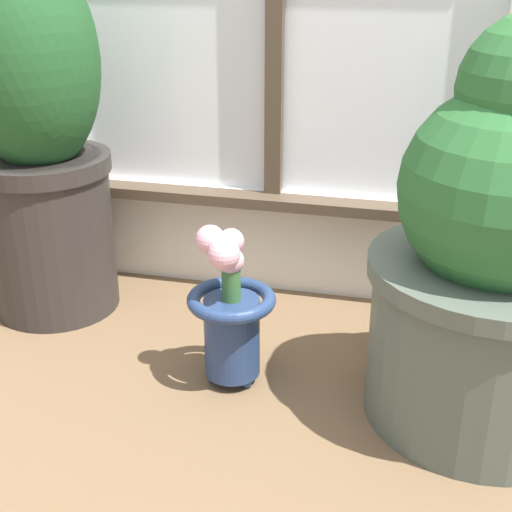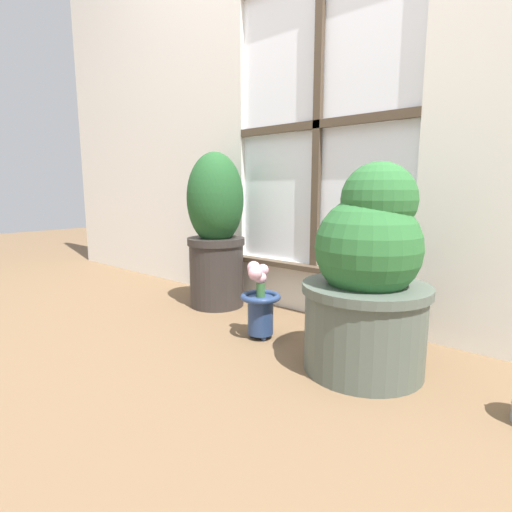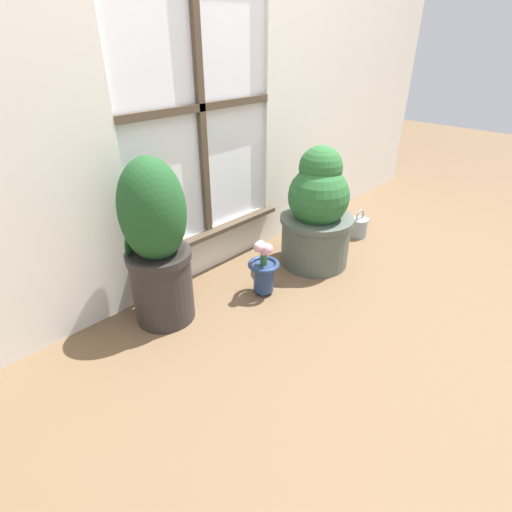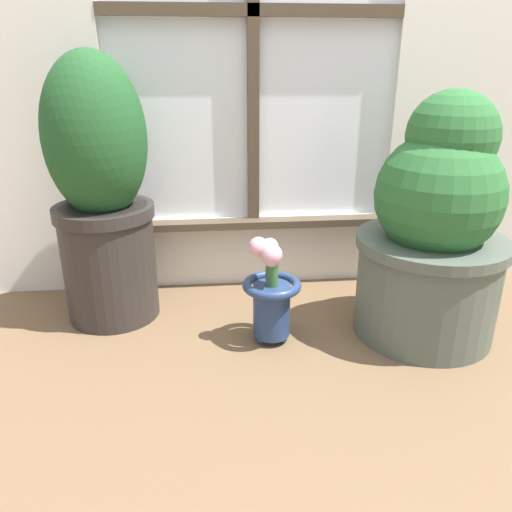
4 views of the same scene
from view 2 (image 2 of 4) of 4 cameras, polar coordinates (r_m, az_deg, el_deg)
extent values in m
plane|color=brown|center=(1.51, -4.36, -13.32)|extent=(10.00, 10.00, 0.00)
cube|color=silver|center=(2.88, -15.68, 22.55)|extent=(1.75, 0.05, 2.50)
cube|color=silver|center=(1.92, 8.45, -4.68)|extent=(0.90, 0.05, 0.24)
cube|color=white|center=(1.89, 9.25, 17.98)|extent=(0.90, 0.02, 1.26)
cube|color=#4C3D2D|center=(1.87, 8.78, 18.09)|extent=(0.04, 0.02, 1.26)
cube|color=#4C3D2D|center=(1.87, 8.78, 18.09)|extent=(0.90, 0.02, 0.04)
cube|color=#4C3D2D|center=(1.86, 7.78, -1.78)|extent=(0.96, 0.06, 0.02)
cylinder|color=#2D2826|center=(2.02, -5.66, -2.27)|extent=(0.27, 0.27, 0.35)
cylinder|color=#2D2826|center=(2.00, -5.73, 2.12)|extent=(0.29, 0.29, 0.03)
cylinder|color=#38281E|center=(2.00, -5.74, 2.47)|extent=(0.25, 0.25, 0.01)
ellipsoid|color=#1E4C23|center=(1.98, -5.84, 8.11)|extent=(0.28, 0.28, 0.45)
ellipsoid|color=#1E4C23|center=(2.08, -4.77, 5.80)|extent=(0.21, 0.12, 0.27)
cylinder|color=#4C564C|center=(1.36, 15.19, -9.80)|extent=(0.38, 0.38, 0.29)
cylinder|color=#4C564C|center=(1.32, 15.43, -4.48)|extent=(0.41, 0.41, 0.03)
cylinder|color=#38281E|center=(1.32, 15.45, -4.08)|extent=(0.35, 0.35, 0.01)
sphere|color=#28602D|center=(1.30, 15.69, 1.13)|extent=(0.33, 0.33, 0.33)
sphere|color=#28602D|center=(1.29, 17.15, 7.68)|extent=(0.23, 0.23, 0.23)
ellipsoid|color=#28602D|center=(1.28, 11.36, 0.40)|extent=(0.14, 0.16, 0.21)
sphere|color=navy|center=(1.65, 1.50, -10.89)|extent=(0.02, 0.02, 0.02)
sphere|color=navy|center=(1.63, -0.67, -11.15)|extent=(0.02, 0.02, 0.02)
sphere|color=navy|center=(1.59, 1.11, -11.69)|extent=(0.02, 0.02, 0.02)
cylinder|color=navy|center=(1.60, 0.65, -8.45)|extent=(0.10, 0.10, 0.15)
torus|color=navy|center=(1.58, 0.66, -5.85)|extent=(0.16, 0.16, 0.02)
cylinder|color=#386633|center=(1.56, 0.66, -4.39)|extent=(0.03, 0.03, 0.08)
sphere|color=#DB9EAD|center=(1.56, 0.66, -3.13)|extent=(0.05, 0.05, 0.05)
sphere|color=#DB9EAD|center=(1.57, 0.99, -2.00)|extent=(0.05, 0.05, 0.05)
sphere|color=#DB9EAD|center=(1.57, -0.34, -1.68)|extent=(0.05, 0.05, 0.05)
sphere|color=#DB9EAD|center=(1.54, -0.10, -2.46)|extent=(0.06, 0.06, 0.06)
camera|label=1|loc=(0.70, -44.81, 20.73)|focal=50.00mm
camera|label=3|loc=(2.32, -51.20, 20.75)|focal=28.00mm
camera|label=4|loc=(1.15, -52.92, 13.45)|focal=35.00mm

